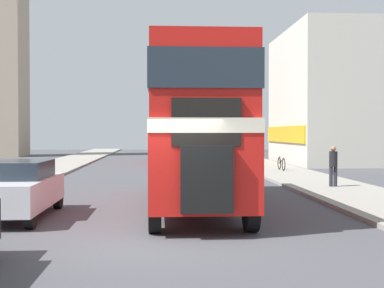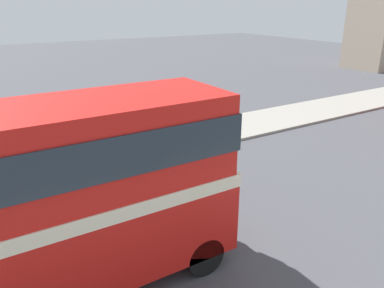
# 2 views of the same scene
# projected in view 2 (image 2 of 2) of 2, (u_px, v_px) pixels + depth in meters

# --- Properties ---
(double_decker_bus) EXTENTS (2.45, 9.90, 4.44)m
(double_decker_bus) POSITION_uv_depth(u_px,v_px,m) (6.00, 203.00, 7.29)
(double_decker_bus) COLOR red
(double_decker_bus) RESTS_ON ground_plane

